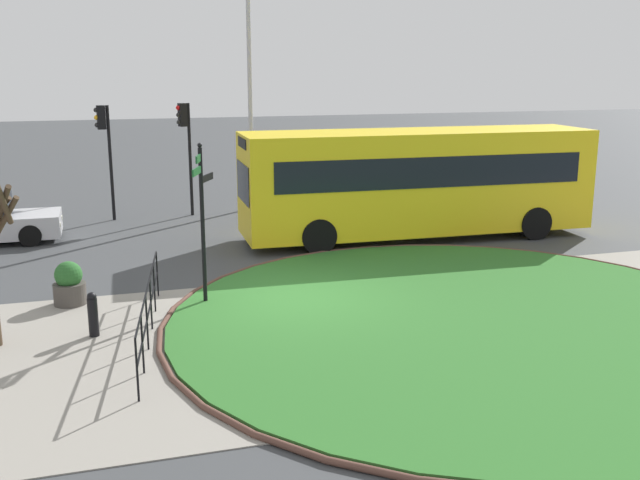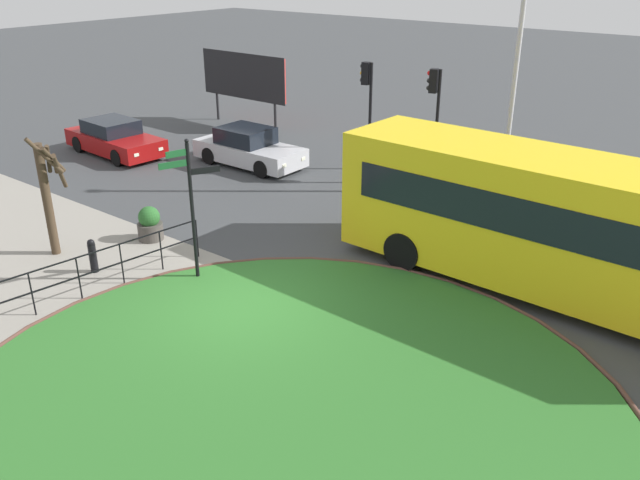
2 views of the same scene
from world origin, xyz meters
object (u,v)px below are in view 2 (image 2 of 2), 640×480
at_px(signpost_directional, 191,200).
at_px(street_tree_bare, 49,190).
at_px(traffic_light_near, 434,101).
at_px(planter_near_signpost, 150,225).
at_px(car_far_lane, 114,139).
at_px(traffic_light_far, 367,92).
at_px(bollard_foreground, 93,256).
at_px(bus_yellow, 559,225).
at_px(car_near_lane, 249,148).
at_px(lamppost_tall, 520,36).
at_px(billboard_left, 244,77).

bearing_deg(signpost_directional, street_tree_bare, -162.89).
distance_m(traffic_light_near, planter_near_signpost, 10.18).
xyz_separation_m(car_far_lane, traffic_light_far, (8.87, 4.57, 2.20)).
height_order(signpost_directional, traffic_light_far, traffic_light_far).
distance_m(signpost_directional, street_tree_bare, 4.24).
distance_m(bollard_foreground, car_far_lane, 10.77).
relative_size(bus_yellow, car_near_lane, 2.45).
height_order(bus_yellow, traffic_light_far, traffic_light_far).
relative_size(bus_yellow, planter_near_signpost, 10.81).
height_order(car_near_lane, planter_near_signpost, car_near_lane).
relative_size(traffic_light_near, planter_near_signpost, 3.95).
xyz_separation_m(bus_yellow, street_tree_bare, (-11.12, -5.91, 0.05)).
bearing_deg(lamppost_tall, signpost_directional, -106.73).
bearing_deg(street_tree_bare, lamppost_tall, 58.73).
height_order(signpost_directional, car_far_lane, signpost_directional).
relative_size(traffic_light_near, lamppost_tall, 0.41).
relative_size(traffic_light_far, planter_near_signpost, 3.92).
bearing_deg(car_near_lane, traffic_light_near, 20.95).
xyz_separation_m(traffic_light_near, street_tree_bare, (-4.85, -11.31, -1.05)).
bearing_deg(bollard_foreground, bus_yellow, 32.39).
height_order(bus_yellow, planter_near_signpost, bus_yellow).
xyz_separation_m(car_near_lane, street_tree_bare, (1.47, -8.88, 1.15)).
xyz_separation_m(traffic_light_far, planter_near_signpost, (-1.00, -9.15, -2.37)).
bearing_deg(car_far_lane, street_tree_bare, -41.16).
bearing_deg(bollard_foreground, traffic_light_far, 87.52).
relative_size(signpost_directional, traffic_light_far, 0.92).
xyz_separation_m(bus_yellow, traffic_light_near, (-6.26, 5.40, 1.10)).
height_order(traffic_light_far, street_tree_bare, traffic_light_far).
xyz_separation_m(signpost_directional, traffic_light_far, (-1.85, 10.02, 0.73)).
bearing_deg(signpost_directional, planter_near_signpost, 162.97).
bearing_deg(planter_near_signpost, billboard_left, 122.37).
bearing_deg(planter_near_signpost, signpost_directional, -17.03).
height_order(bus_yellow, car_far_lane, bus_yellow).
bearing_deg(traffic_light_near, bus_yellow, 123.00).
bearing_deg(lamppost_tall, billboard_left, 174.30).
bearing_deg(planter_near_signpost, car_near_lane, 111.49).
xyz_separation_m(traffic_light_far, street_tree_bare, (-2.19, -11.26, -1.03)).
distance_m(bus_yellow, street_tree_bare, 12.59).
bearing_deg(planter_near_signpost, traffic_light_far, 83.77).
xyz_separation_m(car_near_lane, lamppost_tall, (8.74, 3.09, 4.39)).
bearing_deg(billboard_left, signpost_directional, -49.89).
bearing_deg(street_tree_bare, traffic_light_far, 78.99).
bearing_deg(street_tree_bare, bollard_foreground, -2.32).
bearing_deg(bus_yellow, car_near_lane, -11.56).
relative_size(signpost_directional, street_tree_bare, 1.07).
height_order(planter_near_signpost, street_tree_bare, street_tree_bare).
bearing_deg(bollard_foreground, planter_near_signpost, 103.05).
bearing_deg(street_tree_bare, car_near_lane, 99.41).
xyz_separation_m(bus_yellow, car_near_lane, (-12.59, 2.98, -1.10)).
height_order(car_near_lane, billboard_left, billboard_left).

